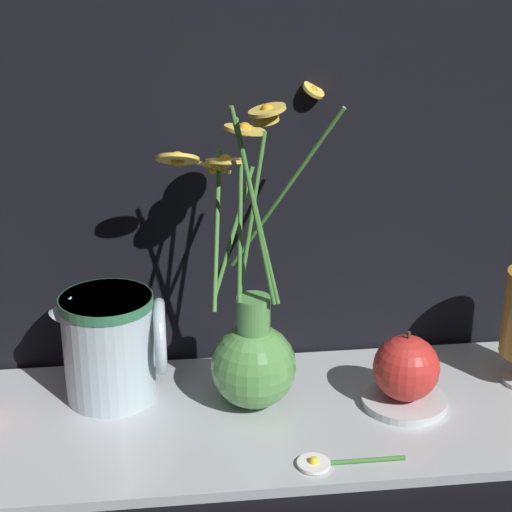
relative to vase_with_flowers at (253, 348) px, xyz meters
The scene contains 7 objects.
ground_plane 0.09m from the vase_with_flowers, 88.50° to the right, with size 6.00×6.00×0.00m, color black.
shelf 0.08m from the vase_with_flowers, 88.50° to the right, with size 0.88×0.29×0.01m.
vase_with_flowers is the anchor object (origin of this frame).
ceramic_pitcher 0.17m from the vase_with_flowers, 167.04° to the left, with size 0.13×0.11×0.14m.
saucer_plate 0.19m from the vase_with_flowers, ahead, with size 0.10×0.10×0.01m.
orange_fruit 0.18m from the vase_with_flowers, ahead, with size 0.08×0.08×0.09m.
loose_daisy 0.16m from the vase_with_flowers, 64.54° to the right, with size 0.12×0.04×0.01m.
Camera 1 is at (-0.10, -0.86, 0.56)m, focal length 60.00 mm.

